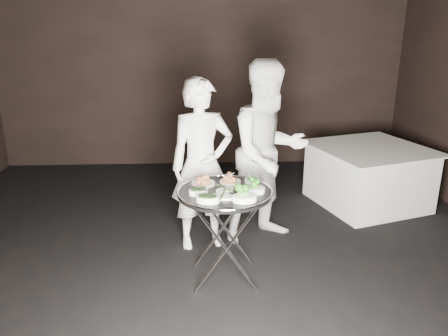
{
  "coord_description": "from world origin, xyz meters",
  "views": [
    {
      "loc": [
        0.02,
        -3.1,
        2.08
      ],
      "look_at": [
        0.19,
        0.33,
        0.95
      ],
      "focal_mm": 35.0,
      "sensor_mm": 36.0,
      "label": 1
    }
  ],
  "objects_px": {
    "tray_stand": "(225,232)",
    "dining_table": "(368,176)",
    "serving_tray": "(225,192)",
    "waiter_right": "(268,153)",
    "waiter_left": "(202,165)"
  },
  "relations": [
    {
      "from": "waiter_left",
      "to": "dining_table",
      "type": "bearing_deg",
      "value": 11.19
    },
    {
      "from": "waiter_left",
      "to": "waiter_right",
      "type": "relative_size",
      "value": 0.92
    },
    {
      "from": "tray_stand",
      "to": "serving_tray",
      "type": "distance_m",
      "value": 0.35
    },
    {
      "from": "tray_stand",
      "to": "waiter_right",
      "type": "relative_size",
      "value": 0.44
    },
    {
      "from": "serving_tray",
      "to": "dining_table",
      "type": "relative_size",
      "value": 0.63
    },
    {
      "from": "waiter_right",
      "to": "dining_table",
      "type": "bearing_deg",
      "value": 9.13
    },
    {
      "from": "serving_tray",
      "to": "waiter_right",
      "type": "relative_size",
      "value": 0.44
    },
    {
      "from": "serving_tray",
      "to": "waiter_left",
      "type": "distance_m",
      "value": 0.67
    },
    {
      "from": "tray_stand",
      "to": "waiter_left",
      "type": "distance_m",
      "value": 0.77
    },
    {
      "from": "tray_stand",
      "to": "dining_table",
      "type": "relative_size",
      "value": 0.63
    },
    {
      "from": "waiter_right",
      "to": "dining_table",
      "type": "relative_size",
      "value": 1.44
    },
    {
      "from": "waiter_right",
      "to": "waiter_left",
      "type": "bearing_deg",
      "value": 168.85
    },
    {
      "from": "waiter_right",
      "to": "dining_table",
      "type": "height_order",
      "value": "waiter_right"
    },
    {
      "from": "dining_table",
      "to": "serving_tray",
      "type": "bearing_deg",
      "value": -138.87
    },
    {
      "from": "waiter_right",
      "to": "serving_tray",
      "type": "bearing_deg",
      "value": -143.23
    }
  ]
}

